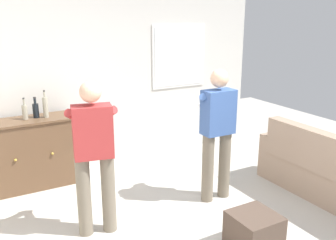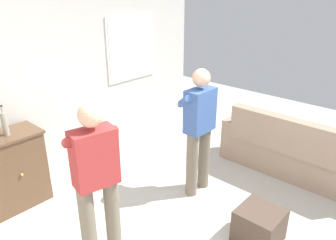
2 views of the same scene
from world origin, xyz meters
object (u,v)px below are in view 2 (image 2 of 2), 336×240
at_px(couch, 297,155).
at_px(bottle_liquor_amber, 5,123).
at_px(ottoman, 259,225).
at_px(person_standing_right, 199,126).
at_px(person_standing_left, 96,178).

relative_size(couch, bottle_liquor_amber, 6.11).
xyz_separation_m(bottle_liquor_amber, ottoman, (1.44, -2.56, -0.92)).
xyz_separation_m(couch, ottoman, (-1.51, -0.22, -0.17)).
xyz_separation_m(ottoman, person_standing_right, (0.31, 1.08, 0.75)).
height_order(person_standing_left, person_standing_right, same).
xyz_separation_m(person_standing_left, person_standing_right, (1.59, 0.01, 0.00)).
distance_m(bottle_liquor_amber, person_standing_left, 1.50).
relative_size(couch, ottoman, 5.04).
distance_m(couch, bottle_liquor_amber, 3.84).
bearing_deg(person_standing_left, couch, -17.09).
bearing_deg(person_standing_right, bottle_liquor_amber, 139.83).
bearing_deg(person_standing_left, ottoman, -40.09).
bearing_deg(person_standing_left, person_standing_right, 0.26).
distance_m(ottoman, person_standing_left, 1.83).
bearing_deg(person_standing_right, person_standing_left, -179.74).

